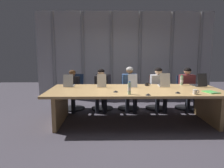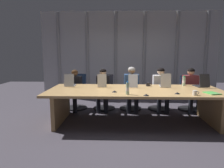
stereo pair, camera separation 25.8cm
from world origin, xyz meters
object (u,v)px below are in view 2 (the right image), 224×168
at_px(office_chair_center, 131,97).
at_px(water_bottle_secondary, 128,89).
at_px(laptop_left_mid, 102,84).
at_px(laptop_center, 133,84).
at_px(person_center, 132,86).
at_px(conference_mic_right_side, 146,95).
at_px(laptop_left_end, 70,84).
at_px(office_chair_right_end, 189,97).
at_px(coffee_mug_far, 148,84).
at_px(conference_mic_left_side, 115,91).
at_px(laptop_right_mid, 165,84).
at_px(spiral_notepad, 212,93).
at_px(person_right_end, 191,87).
at_px(laptop_right_end, 201,84).
at_px(person_left_mid, 103,87).
at_px(conference_mic_middle, 177,93).
at_px(water_bottle_primary, 184,81).
at_px(office_chair_left_mid, 105,96).
at_px(office_chair_left_end, 77,96).
at_px(person_right_mid, 161,87).
at_px(person_left_end, 74,88).
at_px(coffee_mug_near, 195,93).
at_px(office_chair_right_mid, 159,97).

distance_m(office_chair_center, water_bottle_secondary, 1.76).
xyz_separation_m(laptop_left_mid, laptop_center, (0.74, -0.01, 0.00)).
height_order(person_center, conference_mic_right_side, person_center).
distance_m(laptop_left_end, office_chair_right_end, 3.25).
relative_size(office_chair_right_end, person_center, 0.78).
distance_m(coffee_mug_far, conference_mic_left_side, 1.12).
xyz_separation_m(laptop_left_end, laptop_center, (1.52, -0.05, 0.00)).
distance_m(laptop_right_mid, spiral_notepad, 1.09).
distance_m(person_right_end, conference_mic_right_side, 2.14).
xyz_separation_m(laptop_right_end, person_left_mid, (-2.40, 0.58, -0.18)).
bearing_deg(person_left_mid, water_bottle_secondary, 21.03).
bearing_deg(conference_mic_middle, office_chair_right_end, 63.79).
height_order(person_right_end, water_bottle_primary, person_right_end).
relative_size(office_chair_left_mid, water_bottle_secondary, 3.67).
relative_size(office_chair_left_end, coffee_mug_far, 6.96).
height_order(person_center, person_right_mid, person_center).
height_order(laptop_center, conference_mic_left_side, laptop_center).
bearing_deg(office_chair_left_mid, water_bottle_primary, 81.55).
height_order(office_chair_center, spiral_notepad, office_chair_center).
height_order(water_bottle_secondary, conference_mic_left_side, water_bottle_secondary).
bearing_deg(person_right_end, person_left_end, -91.46).
bearing_deg(coffee_mug_near, laptop_left_end, 159.77).
xyz_separation_m(office_chair_left_end, person_center, (1.54, -0.16, 0.31)).
xyz_separation_m(person_left_mid, water_bottle_primary, (2.04, -0.40, 0.23)).
bearing_deg(water_bottle_secondary, office_chair_left_end, 129.15).
bearing_deg(office_chair_right_mid, conference_mic_right_side, -8.83).
xyz_separation_m(laptop_left_mid, coffee_mug_far, (1.12, 0.11, -0.02)).
distance_m(water_bottle_primary, water_bottle_secondary, 1.81).
height_order(laptop_right_end, conference_mic_right_side, laptop_right_end).
height_order(office_chair_left_end, coffee_mug_near, office_chair_left_end).
bearing_deg(laptop_left_end, office_chair_left_end, -2.93).
height_order(laptop_right_mid, coffee_mug_far, laptop_right_mid).
distance_m(person_right_mid, coffee_mug_near, 1.59).
bearing_deg(laptop_left_mid, laptop_center, -95.69).
height_order(laptop_left_mid, conference_mic_right_side, laptop_left_mid).
bearing_deg(laptop_left_mid, office_chair_left_mid, -5.41).
height_order(person_left_end, coffee_mug_far, person_left_end).
bearing_deg(conference_mic_middle, laptop_right_end, 46.66).
bearing_deg(laptop_left_mid, laptop_right_mid, -95.16).
bearing_deg(office_chair_center, water_bottle_secondary, 3.15).
xyz_separation_m(laptop_left_mid, conference_mic_left_side, (0.32, -0.68, -0.04)).
bearing_deg(office_chair_left_end, conference_mic_middle, 65.70).
distance_m(office_chair_left_mid, person_left_end, 0.88).
height_order(water_bottle_secondary, spiral_notepad, water_bottle_secondary).
relative_size(office_chair_center, person_left_mid, 0.82).
height_order(office_chair_left_end, water_bottle_primary, water_bottle_primary).
relative_size(laptop_center, person_center, 0.39).
xyz_separation_m(office_chair_center, person_center, (0.01, -0.15, 0.32)).
bearing_deg(laptop_right_end, office_chair_right_end, -5.97).
distance_m(laptop_right_end, person_right_mid, 1.03).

